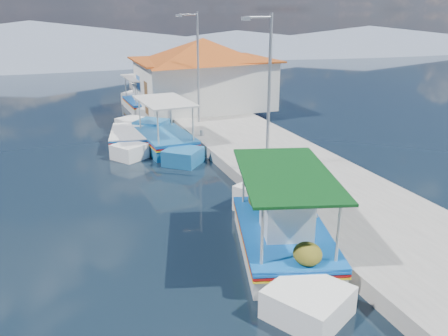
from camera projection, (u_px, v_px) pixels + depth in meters
name	position (u px, v px, depth m)	size (l,w,h in m)	color
ground	(167.00, 219.00, 15.30)	(160.00, 160.00, 0.00)	black
quay	(255.00, 147.00, 22.48)	(5.00, 44.00, 0.50)	#ADA9A1
bollards	(220.00, 147.00, 20.99)	(0.20, 17.20, 0.30)	#A5A8AD
main_caique	(281.00, 235.00, 13.12)	(3.85, 7.90, 2.71)	white
caique_green_canopy	(166.00, 141.00, 22.90)	(2.47, 7.28, 2.73)	#1A629D
caique_blue_hull	(130.00, 139.00, 23.60)	(2.74, 6.38, 1.16)	white
caique_far	(143.00, 103.00, 31.74)	(2.27, 7.17, 2.51)	white
harbor_building	(203.00, 72.00, 29.72)	(10.49, 10.49, 4.40)	white
lamp_post_near	(267.00, 87.00, 17.30)	(1.21, 0.14, 6.00)	#A5A8AD
lamp_post_far	(196.00, 62.00, 25.27)	(1.21, 0.14, 6.00)	#A5A8AD
mountain_ridge	(118.00, 43.00, 66.39)	(171.40, 96.00, 5.50)	slate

